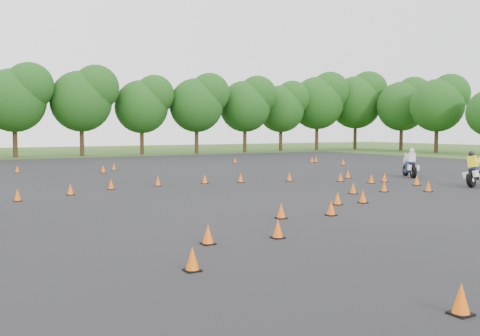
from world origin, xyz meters
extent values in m
plane|color=#2D5119|center=(0.00, 0.00, 0.00)|extent=(140.00, 140.00, 0.00)
plane|color=black|center=(0.00, 6.00, 0.01)|extent=(62.00, 62.00, 0.00)
cone|color=#FF610A|center=(-7.63, 7.51, 0.23)|extent=(0.26, 0.26, 0.45)
cone|color=#FF610A|center=(9.36, 8.37, 0.23)|extent=(0.26, 0.26, 0.45)
cone|color=#FF610A|center=(16.03, 20.19, 0.23)|extent=(0.26, 0.26, 0.45)
cone|color=#FF610A|center=(-1.25, -0.65, 0.23)|extent=(0.26, 0.26, 0.45)
cone|color=#FF610A|center=(16.75, 20.59, 0.23)|extent=(0.26, 0.26, 0.45)
cone|color=#FF610A|center=(9.80, 3.96, 0.23)|extent=(0.26, 0.26, 0.45)
cone|color=#FF610A|center=(16.32, 16.78, 0.23)|extent=(0.26, 0.26, 0.45)
cone|color=#FF610A|center=(-5.82, 21.48, 0.23)|extent=(0.26, 0.26, 0.45)
cone|color=#FF610A|center=(8.58, 5.76, 0.23)|extent=(0.26, 0.26, 0.45)
cone|color=#FF610A|center=(3.27, 0.66, 0.23)|extent=(0.26, 0.26, 0.45)
cone|color=#FF610A|center=(-1.23, 18.77, 0.23)|extent=(0.26, 0.26, 0.45)
cone|color=#FF610A|center=(-5.48, 8.45, 0.23)|extent=(0.26, 0.26, 0.45)
cone|color=#FF610A|center=(5.70, 8.72, 0.23)|extent=(0.26, 0.26, 0.45)
cone|color=#FF610A|center=(8.19, 1.89, 0.23)|extent=(0.26, 0.26, 0.45)
cone|color=#FF610A|center=(-4.79, -2.79, 0.23)|extent=(0.26, 0.26, 0.45)
cone|color=#FF610A|center=(10.42, 22.81, 0.23)|extent=(0.26, 0.26, 0.45)
cone|color=#FF610A|center=(-0.06, 20.43, 0.23)|extent=(0.26, 0.26, 0.45)
cone|color=#FF610A|center=(-3.73, -8.92, 0.23)|extent=(0.26, 0.26, 0.45)
cone|color=#FF610A|center=(-6.11, -4.76, 0.23)|extent=(0.26, 0.26, 0.45)
cone|color=#FF610A|center=(-2.97, -3.02, 0.23)|extent=(0.26, 0.26, 0.45)
cone|color=#FF610A|center=(6.48, 2.79, 0.23)|extent=(0.26, 0.26, 0.45)
cone|color=#FF610A|center=(4.86, 2.94, 0.23)|extent=(0.26, 0.26, 0.45)
cone|color=#FF610A|center=(-3.44, 9.63, 0.23)|extent=(0.26, 0.26, 0.45)
cone|color=#FF610A|center=(-1.08, 9.94, 0.23)|extent=(0.26, 0.26, 0.45)
cone|color=#FF610A|center=(2.16, 0.76, 0.23)|extent=(0.26, 0.26, 0.45)
cone|color=#FF610A|center=(0.44, -0.96, 0.23)|extent=(0.26, 0.26, 0.45)
cone|color=#FF610A|center=(3.14, 9.38, 0.23)|extent=(0.26, 0.26, 0.45)
cone|color=#FF610A|center=(9.68, 5.95, 0.23)|extent=(0.26, 0.26, 0.45)
cone|color=#FF610A|center=(7.84, 7.21, 0.23)|extent=(0.26, 0.26, 0.45)
cone|color=#FF610A|center=(1.33, 9.80, 0.23)|extent=(0.26, 0.26, 0.45)
camera|label=1|loc=(-10.35, -13.91, 2.72)|focal=40.00mm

